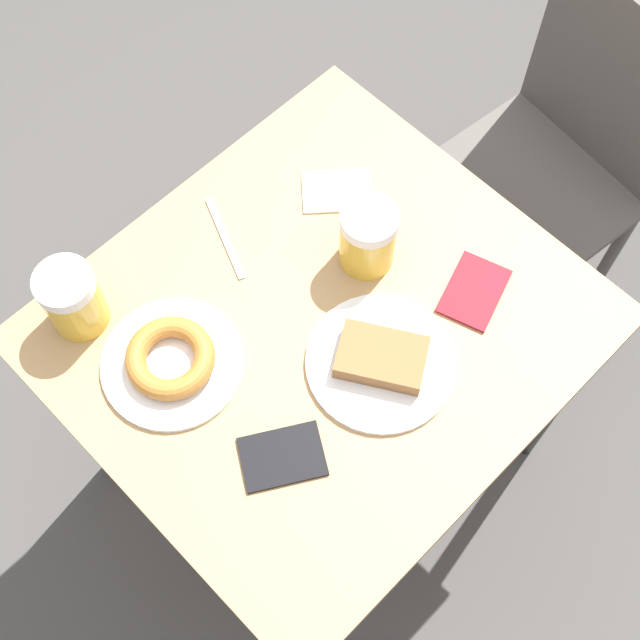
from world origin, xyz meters
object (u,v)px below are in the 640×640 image
at_px(napkin_folded, 337,191).
at_px(passport_far_edge, 474,291).
at_px(chair, 567,146).
at_px(plate_with_donut, 171,360).
at_px(plate_with_cake, 381,360).
at_px(beer_mug_left, 72,299).
at_px(beer_mug_center, 368,237).
at_px(fork, 226,237).
at_px(passport_near_edge, 282,457).

bearing_deg(napkin_folded, passport_far_edge, 4.08).
bearing_deg(napkin_folded, chair, 72.99).
height_order(chair, plate_with_donut, chair).
bearing_deg(passport_far_edge, plate_with_cake, -95.66).
distance_m(beer_mug_left, napkin_folded, 0.49).
height_order(beer_mug_center, passport_far_edge, beer_mug_center).
bearing_deg(beer_mug_center, fork, -143.65).
bearing_deg(beer_mug_center, plate_with_cake, -39.16).
xyz_separation_m(chair, plate_with_cake, (0.12, -0.71, 0.23)).
height_order(plate_with_cake, plate_with_donut, same).
distance_m(chair, fork, 0.80).
height_order(beer_mug_left, fork, beer_mug_left).
height_order(plate_with_cake, napkin_folded, plate_with_cake).
height_order(chair, beer_mug_center, beer_mug_center).
height_order(plate_with_donut, napkin_folded, plate_with_donut).
height_order(chair, plate_with_cake, chair).
distance_m(chair, passport_far_edge, 0.57).
bearing_deg(plate_with_donut, passport_near_edge, 4.65).
relative_size(chair, passport_far_edge, 5.80).
xyz_separation_m(beer_mug_center, passport_near_edge, (0.15, -0.34, -0.06)).
relative_size(plate_with_cake, passport_far_edge, 1.64).
height_order(beer_mug_left, passport_near_edge, beer_mug_left).
xyz_separation_m(plate_with_cake, beer_mug_center, (-0.15, 0.12, 0.05)).
bearing_deg(plate_with_cake, plate_with_donut, -134.44).
relative_size(beer_mug_left, passport_far_edge, 0.88).
distance_m(plate_with_donut, passport_near_edge, 0.24).
xyz_separation_m(plate_with_donut, napkin_folded, (-0.05, 0.42, -0.02)).
relative_size(plate_with_donut, passport_far_edge, 1.55).
distance_m(napkin_folded, passport_near_edge, 0.49).
bearing_deg(chair, plate_with_cake, -73.88).
xyz_separation_m(napkin_folded, passport_far_edge, (0.30, 0.02, 0.00)).
height_order(plate_with_donut, passport_near_edge, plate_with_donut).
bearing_deg(passport_near_edge, fork, 150.23).
height_order(plate_with_cake, beer_mug_center, beer_mug_center).
distance_m(plate_with_donut, fork, 0.25).
bearing_deg(fork, chair, 72.59).
bearing_deg(fork, beer_mug_center, 36.35).
distance_m(chair, beer_mug_left, 1.08).
xyz_separation_m(plate_with_cake, napkin_folded, (-0.28, 0.18, -0.01)).
distance_m(beer_mug_center, passport_near_edge, 0.38).
relative_size(chair, plate_with_donut, 3.74).
relative_size(passport_near_edge, passport_far_edge, 1.04).
height_order(napkin_folded, passport_far_edge, passport_far_edge).
bearing_deg(beer_mug_left, plate_with_donut, 16.51).
xyz_separation_m(chair, fork, (-0.23, -0.73, 0.22)).
bearing_deg(beer_mug_center, napkin_folded, 155.70).
height_order(napkin_folded, passport_near_edge, passport_near_edge).
height_order(beer_mug_center, fork, beer_mug_center).
xyz_separation_m(beer_mug_center, napkin_folded, (-0.13, 0.06, -0.06)).
bearing_deg(passport_far_edge, beer_mug_left, -130.68).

